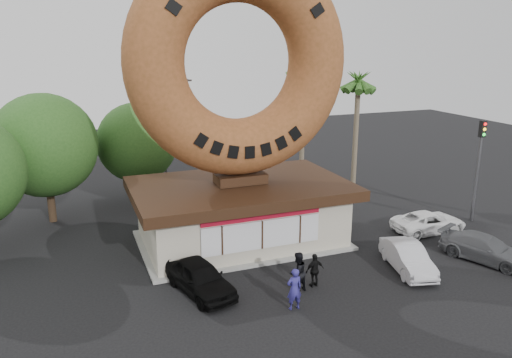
{
  "coord_description": "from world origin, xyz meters",
  "views": [
    {
      "loc": [
        -8.23,
        -17.67,
        10.56
      ],
      "look_at": [
        0.11,
        4.0,
        4.02
      ],
      "focal_mm": 35.0,
      "sensor_mm": 36.0,
      "label": 1
    }
  ],
  "objects_px": {
    "person_right": "(315,270)",
    "donut_shop": "(241,211)",
    "traffic_signal": "(479,158)",
    "car_grey": "(485,248)",
    "person_left": "(294,289)",
    "street_lamp": "(166,131)",
    "car_black": "(200,277)",
    "car_silver": "(408,257)",
    "person_center": "(298,272)",
    "giant_donut": "(239,62)",
    "car_white": "(429,222)"
  },
  "relations": [
    {
      "from": "person_right",
      "to": "donut_shop",
      "type": "bearing_deg",
      "value": -82.97
    },
    {
      "from": "traffic_signal",
      "to": "donut_shop",
      "type": "bearing_deg",
      "value": 171.9
    },
    {
      "from": "traffic_signal",
      "to": "car_grey",
      "type": "relative_size",
      "value": 1.39
    },
    {
      "from": "donut_shop",
      "to": "person_right",
      "type": "xyz_separation_m",
      "value": [
        1.35,
        -5.93,
        -0.99
      ]
    },
    {
      "from": "person_left",
      "to": "street_lamp",
      "type": "bearing_deg",
      "value": -84.75
    },
    {
      "from": "car_black",
      "to": "car_silver",
      "type": "relative_size",
      "value": 1.06
    },
    {
      "from": "donut_shop",
      "to": "car_silver",
      "type": "relative_size",
      "value": 2.86
    },
    {
      "from": "traffic_signal",
      "to": "car_black",
      "type": "height_order",
      "value": "traffic_signal"
    },
    {
      "from": "car_silver",
      "to": "person_center",
      "type": "bearing_deg",
      "value": -166.35
    },
    {
      "from": "person_right",
      "to": "car_grey",
      "type": "distance_m",
      "value": 9.1
    },
    {
      "from": "traffic_signal",
      "to": "car_silver",
      "type": "height_order",
      "value": "traffic_signal"
    },
    {
      "from": "giant_donut",
      "to": "car_grey",
      "type": "distance_m",
      "value": 15.16
    },
    {
      "from": "donut_shop",
      "to": "car_silver",
      "type": "height_order",
      "value": "donut_shop"
    },
    {
      "from": "person_left",
      "to": "car_black",
      "type": "height_order",
      "value": "person_left"
    },
    {
      "from": "person_right",
      "to": "street_lamp",
      "type": "bearing_deg",
      "value": -84.45
    },
    {
      "from": "traffic_signal",
      "to": "person_center",
      "type": "height_order",
      "value": "traffic_signal"
    },
    {
      "from": "person_right",
      "to": "car_grey",
      "type": "xyz_separation_m",
      "value": [
        9.07,
        -0.62,
        -0.14
      ]
    },
    {
      "from": "donut_shop",
      "to": "giant_donut",
      "type": "distance_m",
      "value": 7.69
    },
    {
      "from": "car_grey",
      "to": "car_white",
      "type": "bearing_deg",
      "value": 67.83
    },
    {
      "from": "traffic_signal",
      "to": "person_center",
      "type": "distance_m",
      "value": 14.48
    },
    {
      "from": "donut_shop",
      "to": "car_silver",
      "type": "bearing_deg",
      "value": -44.5
    },
    {
      "from": "car_black",
      "to": "giant_donut",
      "type": "bearing_deg",
      "value": 38.66
    },
    {
      "from": "person_right",
      "to": "car_white",
      "type": "xyz_separation_m",
      "value": [
        9.04,
        3.45,
        -0.18
      ]
    },
    {
      "from": "giant_donut",
      "to": "person_center",
      "type": "height_order",
      "value": "giant_donut"
    },
    {
      "from": "person_left",
      "to": "car_silver",
      "type": "relative_size",
      "value": 0.45
    },
    {
      "from": "street_lamp",
      "to": "person_left",
      "type": "bearing_deg",
      "value": -84.93
    },
    {
      "from": "car_grey",
      "to": "person_center",
      "type": "bearing_deg",
      "value": 154.68
    },
    {
      "from": "giant_donut",
      "to": "car_black",
      "type": "xyz_separation_m",
      "value": [
        -3.5,
        -4.67,
        -8.75
      ]
    },
    {
      "from": "street_lamp",
      "to": "car_silver",
      "type": "relative_size",
      "value": 2.04
    },
    {
      "from": "traffic_signal",
      "to": "car_silver",
      "type": "xyz_separation_m",
      "value": [
        -7.81,
        -4.09,
        -3.22
      ]
    },
    {
      "from": "giant_donut",
      "to": "car_white",
      "type": "xyz_separation_m",
      "value": [
        10.39,
        -2.5,
        -8.86
      ]
    },
    {
      "from": "donut_shop",
      "to": "car_grey",
      "type": "xyz_separation_m",
      "value": [
        10.43,
        -6.56,
        -1.13
      ]
    },
    {
      "from": "giant_donut",
      "to": "person_left",
      "type": "bearing_deg",
      "value": -92.43
    },
    {
      "from": "person_left",
      "to": "car_silver",
      "type": "xyz_separation_m",
      "value": [
        6.5,
        1.28,
        -0.24
      ]
    },
    {
      "from": "person_center",
      "to": "car_silver",
      "type": "xyz_separation_m",
      "value": [
        5.75,
        0.02,
        -0.26
      ]
    },
    {
      "from": "car_white",
      "to": "person_center",
      "type": "bearing_deg",
      "value": 111.46
    },
    {
      "from": "donut_shop",
      "to": "car_white",
      "type": "height_order",
      "value": "donut_shop"
    },
    {
      "from": "car_black",
      "to": "traffic_signal",
      "type": "bearing_deg",
      "value": -5.87
    },
    {
      "from": "car_black",
      "to": "person_left",
      "type": "bearing_deg",
      "value": -54.88
    },
    {
      "from": "donut_shop",
      "to": "car_grey",
      "type": "bearing_deg",
      "value": -32.17
    },
    {
      "from": "car_silver",
      "to": "person_right",
      "type": "bearing_deg",
      "value": -168.22
    },
    {
      "from": "car_black",
      "to": "car_white",
      "type": "bearing_deg",
      "value": -5.63
    },
    {
      "from": "car_silver",
      "to": "street_lamp",
      "type": "bearing_deg",
      "value": 130.04
    },
    {
      "from": "car_silver",
      "to": "giant_donut",
      "type": "bearing_deg",
      "value": 148.92
    },
    {
      "from": "donut_shop",
      "to": "car_silver",
      "type": "xyz_separation_m",
      "value": [
        6.19,
        -6.08,
        -1.12
      ]
    },
    {
      "from": "donut_shop",
      "to": "traffic_signal",
      "type": "height_order",
      "value": "traffic_signal"
    },
    {
      "from": "car_grey",
      "to": "car_white",
      "type": "xyz_separation_m",
      "value": [
        -0.04,
        4.08,
        -0.04
      ]
    },
    {
      "from": "giant_donut",
      "to": "car_white",
      "type": "bearing_deg",
      "value": -13.52
    },
    {
      "from": "person_center",
      "to": "street_lamp",
      "type": "bearing_deg",
      "value": -102.85
    },
    {
      "from": "street_lamp",
      "to": "person_right",
      "type": "xyz_separation_m",
      "value": [
        3.21,
        -15.95,
        -3.71
      ]
    }
  ]
}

